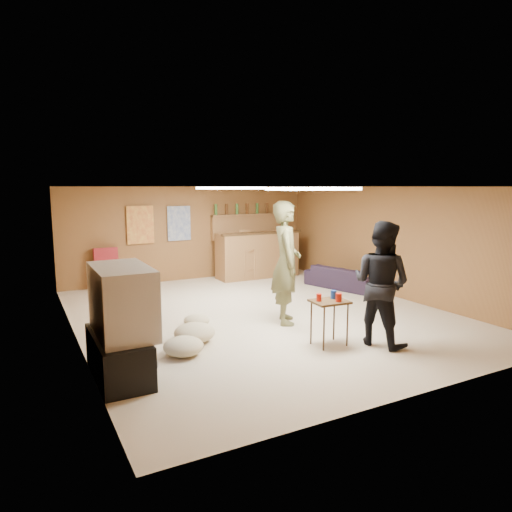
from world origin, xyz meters
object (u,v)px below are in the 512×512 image
person_olive (286,263)px  bar_counter (257,255)px  tv_body (122,301)px  sofa (342,277)px  person_black (381,283)px  tray_table (329,323)px

person_olive → bar_counter: bearing=3.3°
tv_body → sofa: 5.83m
tv_body → sofa: tv_body is taller
person_olive → person_black: person_olive is taller
sofa → tray_table: 3.75m
tv_body → sofa: bearing=25.8°
tray_table → tv_body: bearing=173.8°
bar_counter → sofa: bar_counter is taller
tv_body → person_olive: person_olive is taller
person_black → tv_body: bearing=62.0°
sofa → bar_counter: bearing=12.7°
person_olive → sofa: (2.43, 1.61, -0.75)m
bar_counter → sofa: 2.22m
tv_body → tray_table: bearing=-6.2°
tv_body → tray_table: size_ratio=1.72×
sofa → person_black: bearing=133.7°
sofa → tray_table: (-2.47, -2.82, 0.08)m
bar_counter → person_olive: person_olive is taller
bar_counter → sofa: bearing=-61.2°
person_olive → tray_table: size_ratio=3.08×
tv_body → person_black: 3.45m
bar_counter → person_olive: 3.82m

